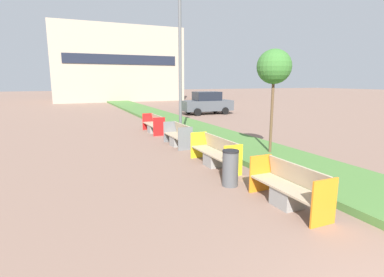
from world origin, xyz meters
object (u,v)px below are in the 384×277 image
at_px(litter_bin, 230,168).
at_px(street_lamp_post, 180,54).
at_px(bench_orange_frame, 289,190).
at_px(bench_red_frame, 154,126).
at_px(bench_grey_frame, 178,137).
at_px(bench_yellow_frame, 215,155).
at_px(parked_car_distant, 207,103).
at_px(sapling_tree_near, 274,67).

relative_size(litter_bin, street_lamp_post, 0.14).
distance_m(bench_orange_frame, bench_red_frame, 10.54).
relative_size(bench_orange_frame, bench_grey_frame, 1.09).
relative_size(bench_orange_frame, street_lamp_post, 0.29).
height_order(bench_orange_frame, bench_yellow_frame, same).
relative_size(litter_bin, parked_car_distant, 0.23).
bearing_deg(bench_yellow_frame, parked_car_distant, 64.73).
bearing_deg(bench_grey_frame, sapling_tree_near, -52.17).
bearing_deg(bench_grey_frame, bench_red_frame, 89.94).
distance_m(bench_orange_frame, sapling_tree_near, 5.30).
xyz_separation_m(bench_red_frame, street_lamp_post, (0.61, -2.39, 3.58)).
xyz_separation_m(bench_grey_frame, litter_bin, (-0.51, -5.23, 0.13)).
bearing_deg(parked_car_distant, litter_bin, -112.59).
xyz_separation_m(bench_red_frame, litter_bin, (-0.52, -8.88, 0.12)).
bearing_deg(parked_car_distant, bench_red_frame, -131.67).
height_order(bench_red_frame, litter_bin, litter_bin).
height_order(bench_orange_frame, bench_red_frame, same).
bearing_deg(bench_yellow_frame, litter_bin, -105.71).
bearing_deg(street_lamp_post, sapling_tree_near, -67.61).
bearing_deg(bench_grey_frame, bench_yellow_frame, -89.89).
xyz_separation_m(bench_yellow_frame, parked_car_distant, (6.66, 14.10, 0.54)).
bearing_deg(litter_bin, sapling_tree_near, 35.65).
distance_m(litter_bin, sapling_tree_near, 4.53).
relative_size(bench_yellow_frame, bench_grey_frame, 1.29).
distance_m(bench_yellow_frame, bench_red_frame, 7.04).
xyz_separation_m(bench_yellow_frame, street_lamp_post, (0.61, 4.65, 3.57)).
distance_m(bench_yellow_frame, street_lamp_post, 5.90).
bearing_deg(bench_yellow_frame, street_lamp_post, 82.55).
height_order(bench_yellow_frame, sapling_tree_near, sapling_tree_near).
relative_size(bench_orange_frame, sapling_tree_near, 0.53).
xyz_separation_m(bench_yellow_frame, bench_grey_frame, (-0.01, 3.38, -0.02)).
bearing_deg(bench_orange_frame, bench_red_frame, 89.99).
bearing_deg(parked_car_distant, sapling_tree_near, -105.40).
relative_size(bench_yellow_frame, bench_red_frame, 1.11).
bearing_deg(litter_bin, bench_grey_frame, 84.40).
height_order(bench_yellow_frame, bench_red_frame, same).
bearing_deg(bench_yellow_frame, sapling_tree_near, 6.13).
height_order(bench_grey_frame, street_lamp_post, street_lamp_post).
bearing_deg(bench_red_frame, bench_yellow_frame, -89.98).
xyz_separation_m(bench_red_frame, parked_car_distant, (6.66, 7.07, 0.54)).
bearing_deg(bench_orange_frame, sapling_tree_near, 57.26).
bearing_deg(litter_bin, bench_orange_frame, -72.78).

